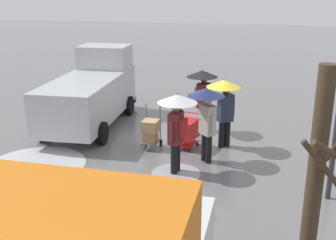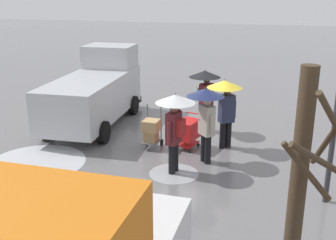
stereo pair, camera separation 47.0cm
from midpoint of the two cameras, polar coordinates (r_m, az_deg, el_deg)
ground_plane at (r=13.57m, az=1.79°, el=-2.48°), size 90.00×90.00×0.00m
slush_patch_near_cluster at (r=12.19m, az=-18.82°, el=-5.87°), size 2.74×2.74×0.01m
slush_patch_mid_street at (r=11.05m, az=-0.12°, el=-7.35°), size 1.32×1.32×0.01m
cargo_van_parked_right at (r=14.92m, az=-11.40°, el=3.79°), size 2.41×5.44×2.60m
shopping_cart_vendor at (r=12.56m, az=1.62°, el=-1.43°), size 0.73×0.92×1.02m
hand_dolly_boxes at (r=12.54m, az=-3.48°, el=-1.51°), size 0.53×0.71×1.32m
pedestrian_pink_side at (r=12.42m, az=6.70°, el=3.15°), size 1.04×1.04×2.15m
pedestrian_black_side at (r=10.62m, az=-0.03°, el=0.65°), size 1.04×1.04×2.15m
pedestrian_white_side at (r=11.32m, az=4.16°, el=1.77°), size 1.04×1.04×2.15m
pedestrian_far_side at (r=13.83m, az=3.81°, el=4.68°), size 1.04×1.04×2.15m
bare_tree_near at (r=6.13m, az=17.71°, el=-9.26°), size 1.08×1.37×3.77m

